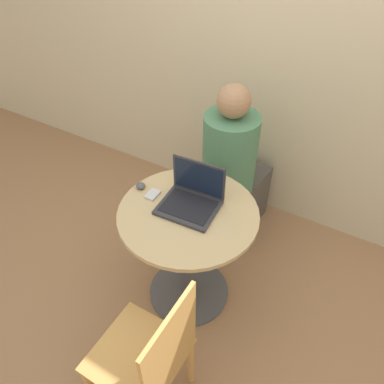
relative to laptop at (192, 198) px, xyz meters
The scene contains 8 objects.
ground_plane 0.79m from the laptop, 77.37° to the right, with size 12.00×12.00×0.00m, color #9E704C.
back_wall 1.14m from the laptop, 89.26° to the left, with size 7.00×0.05×2.60m.
round_table 0.29m from the laptop, 77.37° to the right, with size 0.76×0.76×0.74m.
laptop is the anchor object (origin of this frame).
cell_phone 0.23m from the laptop, 168.07° to the right, with size 0.06×0.09×0.02m.
computer_mouse 0.32m from the laptop, behind, with size 0.06×0.05×0.03m.
chair_empty 0.81m from the laptop, 74.26° to the right, with size 0.40×0.40×0.91m.
person_seated 0.68m from the laptop, 92.55° to the left, with size 0.39×0.56×1.20m.
Camera 1 is at (0.73, -1.23, 2.13)m, focal length 35.00 mm.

